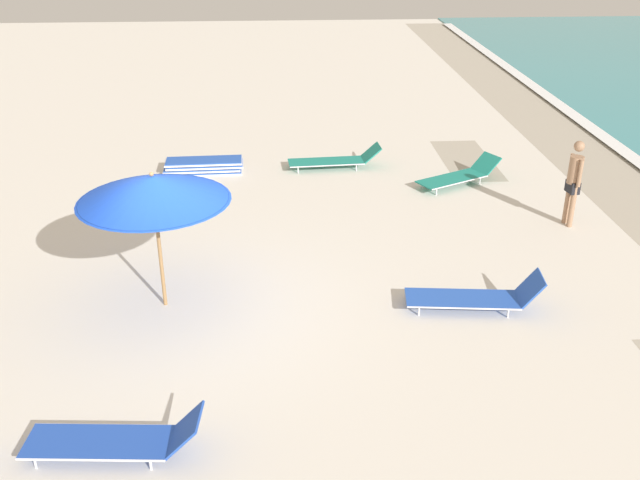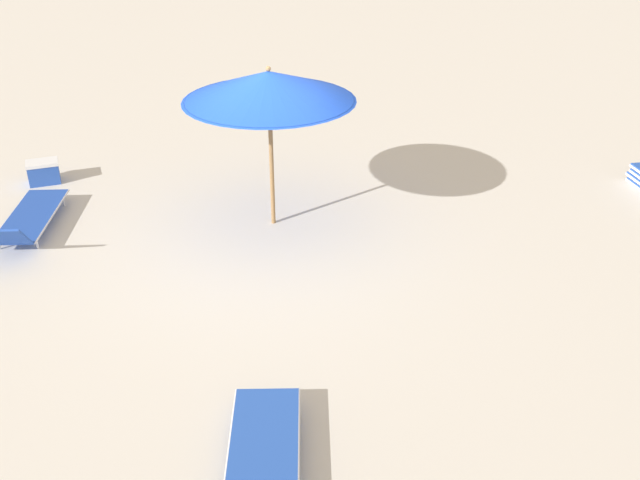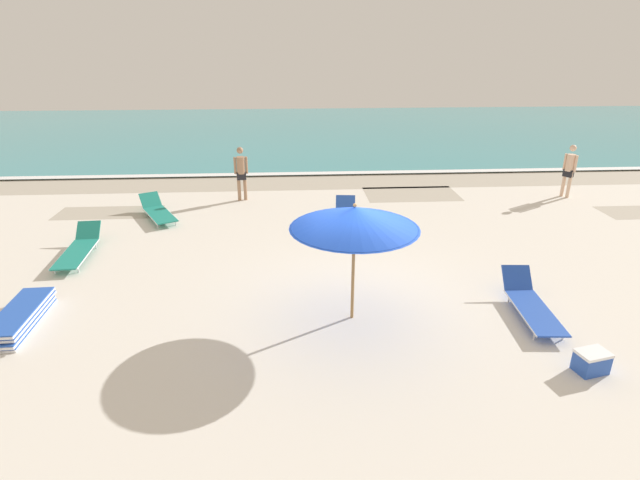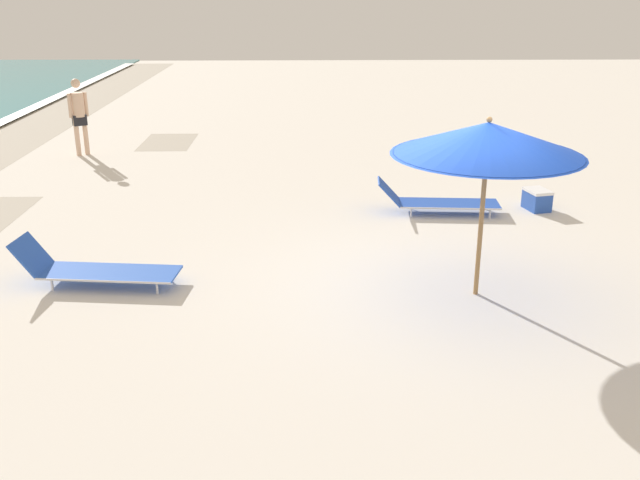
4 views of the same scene
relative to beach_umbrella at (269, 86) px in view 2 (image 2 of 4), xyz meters
name	(u,v)px [view 2 (image 2 of 4)]	position (x,y,z in m)	size (l,w,h in m)	color
ground_plane	(263,247)	(0.19, 0.56, -2.11)	(60.00, 60.00, 0.16)	silver
beach_umbrella	(269,86)	(0.00, 0.00, 0.00)	(2.35, 2.35, 2.30)	#9E7547
sun_lounger_under_umbrella	(26,220)	(3.47, -0.09, -1.81)	(0.76, 2.15, 0.58)	blue
sun_lounger_near_water_left	(262,475)	(0.43, 5.01, -1.81)	(0.82, 2.19, 0.63)	blue
cooler_box	(44,172)	(3.62, -1.92, -1.84)	(0.57, 0.46, 0.37)	blue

